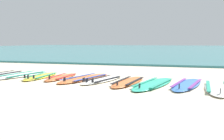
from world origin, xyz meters
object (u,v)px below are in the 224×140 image
at_px(surfboard_3, 61,77).
at_px(surfboard_6, 128,82).
at_px(surfboard_0, 4,74).
at_px(surfboard_1, 22,75).
at_px(surfboard_7, 154,84).
at_px(surfboard_8, 187,84).
at_px(surfboard_2, 41,76).
at_px(surfboard_5, 103,80).
at_px(surfboard_4, 85,78).
at_px(surfboard_9, 218,88).

relative_size(surfboard_3, surfboard_6, 0.85).
bearing_deg(surfboard_3, surfboard_0, 175.91).
distance_m(surfboard_1, surfboard_7, 4.57).
relative_size(surfboard_0, surfboard_3, 1.03).
distance_m(surfboard_6, surfboard_8, 1.59).
height_order(surfboard_2, surfboard_7, same).
xyz_separation_m(surfboard_5, surfboard_7, (1.54, -0.30, -0.00)).
xyz_separation_m(surfboard_1, surfboard_5, (2.99, -0.30, 0.00)).
distance_m(surfboard_4, surfboard_6, 1.49).
relative_size(surfboard_1, surfboard_8, 1.07).
height_order(surfboard_3, surfboard_4, same).
bearing_deg(surfboard_4, surfboard_8, -6.63).
relative_size(surfboard_0, surfboard_2, 0.96).
distance_m(surfboard_1, surfboard_5, 3.01).
height_order(surfboard_5, surfboard_8, same).
relative_size(surfboard_2, surfboard_8, 0.88).
distance_m(surfboard_0, surfboard_1, 0.77).
bearing_deg(surfboard_0, surfboard_3, -4.09).
bearing_deg(surfboard_0, surfboard_9, -6.95).
bearing_deg(surfboard_8, surfboard_7, -170.73).
bearing_deg(surfboard_5, surfboard_2, 175.26).
relative_size(surfboard_3, surfboard_5, 0.92).
distance_m(surfboard_1, surfboard_4, 2.35).
relative_size(surfboard_0, surfboard_4, 0.78).
height_order(surfboard_2, surfboard_5, same).
bearing_deg(surfboard_8, surfboard_2, 175.75).
height_order(surfboard_2, surfboard_6, same).
xyz_separation_m(surfboard_3, surfboard_9, (4.58, -0.67, -0.00)).
height_order(surfboard_0, surfboard_3, same).
xyz_separation_m(surfboard_0, surfboard_1, (0.77, -0.07, -0.00)).
bearing_deg(surfboard_8, surfboard_5, 176.19).
bearing_deg(surfboard_1, surfboard_0, 174.55).
height_order(surfboard_2, surfboard_3, same).
xyz_separation_m(surfboard_5, surfboard_8, (2.40, -0.16, -0.00)).
relative_size(surfboard_7, surfboard_8, 1.09).
distance_m(surfboard_3, surfboard_6, 2.28).
bearing_deg(surfboard_7, surfboard_1, 172.46).
bearing_deg(surfboard_5, surfboard_9, -8.48).
distance_m(surfboard_0, surfboard_3, 2.31).
distance_m(surfboard_4, surfboard_9, 3.83).
xyz_separation_m(surfboard_1, surfboard_9, (6.12, -0.77, 0.00)).
bearing_deg(surfboard_2, surfboard_5, -4.74).
xyz_separation_m(surfboard_1, surfboard_7, (4.53, -0.60, -0.00)).
xyz_separation_m(surfboard_1, surfboard_8, (5.39, -0.46, 0.00)).
height_order(surfboard_0, surfboard_7, same).
distance_m(surfboard_2, surfboard_7, 3.74).
bearing_deg(surfboard_7, surfboard_2, 172.62).
distance_m(surfboard_5, surfboard_7, 1.57).
xyz_separation_m(surfboard_5, surfboard_6, (0.80, -0.14, -0.00)).
relative_size(surfboard_5, surfboard_8, 0.89).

